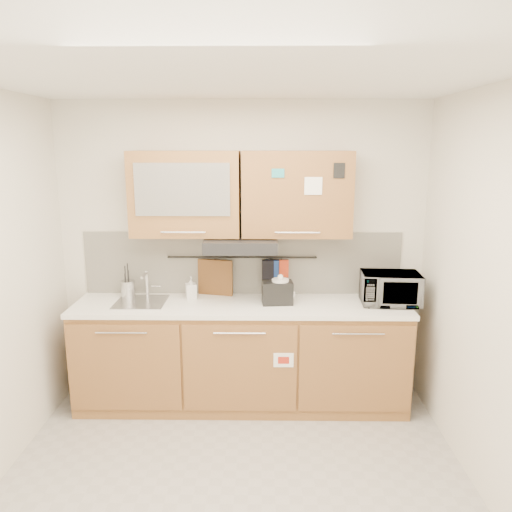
{
  "coord_description": "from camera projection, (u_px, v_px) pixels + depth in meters",
  "views": [
    {
      "loc": [
        0.18,
        -2.82,
        2.23
      ],
      "look_at": [
        0.13,
        1.05,
        1.36
      ],
      "focal_mm": 35.0,
      "sensor_mm": 36.0,
      "label": 1
    }
  ],
  "objects": [
    {
      "name": "upper_cabinets",
      "position": [
        240.0,
        194.0,
        4.14
      ],
      "size": [
        1.82,
        0.37,
        0.7
      ],
      "color": "#AB773D",
      "rests_on": "wall_back"
    },
    {
      "name": "sink",
      "position": [
        141.0,
        302.0,
        4.23
      ],
      "size": [
        0.42,
        0.4,
        0.26
      ],
      "color": "silver",
      "rests_on": "countertop"
    },
    {
      "name": "kettle",
      "position": [
        280.0,
        292.0,
        4.19
      ],
      "size": [
        0.19,
        0.18,
        0.25
      ],
      "rotation": [
        0.0,
        0.0,
        -0.29
      ],
      "color": "white",
      "rests_on": "countertop"
    },
    {
      "name": "floor",
      "position": [
        234.0,
        495.0,
        3.25
      ],
      "size": [
        3.2,
        3.2,
        0.0
      ],
      "primitive_type": "plane",
      "color": "#9E9993",
      "rests_on": "ground"
    },
    {
      "name": "range_hood",
      "position": [
        241.0,
        244.0,
        4.15
      ],
      "size": [
        0.6,
        0.46,
        0.1
      ],
      "primitive_type": "cube",
      "color": "black",
      "rests_on": "upper_cabinets"
    },
    {
      "name": "wall_right",
      "position": [
        503.0,
        306.0,
        2.94
      ],
      "size": [
        0.0,
        3.0,
        3.0
      ],
      "primitive_type": "plane",
      "rotation": [
        1.57,
        0.0,
        -1.57
      ],
      "color": "silver",
      "rests_on": "ground"
    },
    {
      "name": "toaster",
      "position": [
        277.0,
        292.0,
        4.18
      ],
      "size": [
        0.27,
        0.17,
        0.19
      ],
      "rotation": [
        0.0,
        0.0,
        0.09
      ],
      "color": "black",
      "rests_on": "countertop"
    },
    {
      "name": "countertop",
      "position": [
        241.0,
        306.0,
        4.21
      ],
      "size": [
        2.82,
        0.62,
        0.04
      ],
      "primitive_type": "cube",
      "color": "white",
      "rests_on": "base_cabinet"
    },
    {
      "name": "wall_back",
      "position": [
        242.0,
        252.0,
        4.42
      ],
      "size": [
        3.2,
        0.0,
        3.2
      ],
      "primitive_type": "plane",
      "rotation": [
        1.57,
        0.0,
        0.0
      ],
      "color": "silver",
      "rests_on": "ground"
    },
    {
      "name": "pot_holder",
      "position": [
        281.0,
        269.0,
        4.39
      ],
      "size": [
        0.13,
        0.03,
        0.16
      ],
      "primitive_type": "cube",
      "rotation": [
        0.0,
        0.0,
        0.09
      ],
      "color": "red",
      "rests_on": "utensil_rail"
    },
    {
      "name": "utensil_crock",
      "position": [
        128.0,
        289.0,
        4.35
      ],
      "size": [
        0.15,
        0.15,
        0.3
      ],
      "rotation": [
        0.0,
        0.0,
        0.23
      ],
      "color": "#AFAFB3",
      "rests_on": "countertop"
    },
    {
      "name": "dark_pouch",
      "position": [
        271.0,
        273.0,
        4.4
      ],
      "size": [
        0.15,
        0.06,
        0.24
      ],
      "primitive_type": "cube",
      "rotation": [
        0.0,
        0.0,
        0.09
      ],
      "color": "black",
      "rests_on": "utensil_rail"
    },
    {
      "name": "base_cabinet",
      "position": [
        241.0,
        360.0,
        4.32
      ],
      "size": [
        2.8,
        0.64,
        0.88
      ],
      "color": "#AB773D",
      "rests_on": "floor"
    },
    {
      "name": "soap_bottle",
      "position": [
        191.0,
        288.0,
        4.32
      ],
      "size": [
        0.11,
        0.11,
        0.2
      ],
      "primitive_type": "imported",
      "rotation": [
        0.0,
        0.0,
        0.28
      ],
      "color": "#999999",
      "rests_on": "countertop"
    },
    {
      "name": "oven_mitt",
      "position": [
        272.0,
        271.0,
        4.39
      ],
      "size": [
        0.13,
        0.05,
        0.21
      ],
      "primitive_type": "cube",
      "rotation": [
        0.0,
        0.0,
        -0.18
      ],
      "color": "navy",
      "rests_on": "utensil_rail"
    },
    {
      "name": "microwave",
      "position": [
        390.0,
        289.0,
        4.17
      ],
      "size": [
        0.49,
        0.35,
        0.26
      ],
      "primitive_type": "imported",
      "rotation": [
        0.0,
        0.0,
        -0.05
      ],
      "color": "#999999",
      "rests_on": "countertop"
    },
    {
      "name": "utensil_rail",
      "position": [
        242.0,
        257.0,
        4.38
      ],
      "size": [
        1.3,
        0.02,
        0.02
      ],
      "primitive_type": "cylinder",
      "rotation": [
        0.0,
        1.57,
        0.0
      ],
      "color": "black",
      "rests_on": "backsplash"
    },
    {
      "name": "cutting_board",
      "position": [
        215.0,
        281.0,
        4.42
      ],
      "size": [
        0.31,
        0.1,
        0.39
      ],
      "primitive_type": "cube",
      "rotation": [
        0.0,
        0.0,
        -0.24
      ],
      "color": "brown",
      "rests_on": "utensil_rail"
    },
    {
      "name": "ceiling",
      "position": [
        230.0,
        74.0,
        2.68
      ],
      "size": [
        3.2,
        3.2,
        0.0
      ],
      "primitive_type": "plane",
      "rotation": [
        3.14,
        0.0,
        0.0
      ],
      "color": "white",
      "rests_on": "wall_back"
    },
    {
      "name": "backsplash",
      "position": [
        242.0,
        263.0,
        4.43
      ],
      "size": [
        2.8,
        0.02,
        0.56
      ],
      "primitive_type": "cube",
      "color": "silver",
      "rests_on": "countertop"
    }
  ]
}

